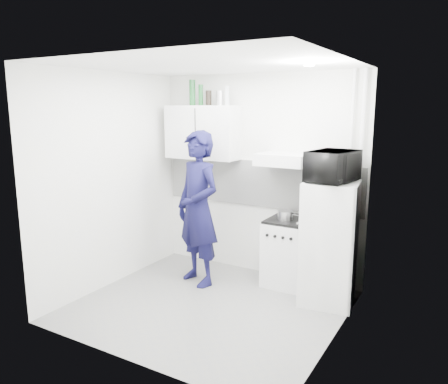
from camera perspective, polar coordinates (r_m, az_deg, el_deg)
The scene contains 22 objects.
floor at distance 5.03m, azimuth -2.04°, elevation -14.67°, with size 2.80×2.80×0.00m, color slate.
ceiling at distance 4.55m, azimuth -2.28°, elevation 16.31°, with size 2.80×2.80×0.00m, color white.
wall_back at distance 5.69m, azimuth 4.58°, elevation 2.12°, with size 2.80×2.80×0.00m, color silver.
wall_left at distance 5.48m, azimuth -14.63°, elevation 1.44°, with size 2.60×2.60×0.00m, color silver.
wall_right at distance 4.06m, azimuth 14.81°, elevation -1.90°, with size 2.60×2.60×0.00m, color silver.
person at distance 5.37m, azimuth -3.41°, elevation -2.18°, with size 0.70×0.46×1.91m, color black.
stove at distance 5.49m, azimuth 8.18°, elevation -7.97°, with size 0.50×0.50×0.81m, color silver.
fridge at distance 5.02m, azimuth 13.57°, elevation -6.50°, with size 0.58×0.58×1.39m, color white.
stove_top at distance 5.37m, azimuth 8.31°, elevation -3.74°, with size 0.48×0.48×0.03m, color black.
saucepan at distance 5.37m, azimuth 8.00°, elevation -2.98°, with size 0.18×0.18×0.10m, color silver.
microwave at distance 4.84m, azimuth 14.03°, elevation 3.29°, with size 0.41×0.61×0.34m, color black.
bottle_c at distance 5.93m, azimuth -4.16°, elevation 12.81°, with size 0.08×0.08×0.33m, color #144C1E.
bottle_d at distance 5.85m, azimuth -3.05°, elevation 12.54°, with size 0.06×0.06×0.27m, color #144C1E.
canister_a at distance 5.79m, azimuth -2.02°, elevation 12.17°, with size 0.08×0.08×0.19m, color black.
canister_b at distance 5.70m, azimuth -0.56°, elevation 12.16°, with size 0.10×0.10×0.18m, color silver.
bottle_e at distance 5.65m, azimuth 0.41°, elevation 12.47°, with size 0.06×0.06×0.24m, color #B2B7BC.
upper_cabinet at distance 5.85m, azimuth -2.79°, elevation 7.80°, with size 1.00×0.35×0.70m, color white.
range_hood at distance 5.25m, azimuth 7.88°, elevation 4.26°, with size 0.60×0.50×0.14m, color silver.
backsplash at distance 5.70m, azimuth 4.50°, elevation 1.10°, with size 2.74×0.03×0.60m, color white.
pipe_a at distance 5.20m, azimuth 17.22°, elevation 0.78°, with size 0.05×0.05×2.60m, color silver.
pipe_b at distance 5.22m, azimuth 15.94°, elevation 0.91°, with size 0.04×0.04×2.60m, color silver.
ceiling_spot_fixture at distance 4.29m, azimuth 11.08°, elevation 16.03°, with size 0.10×0.10×0.02m, color white.
Camera 1 is at (2.42, -3.83, 2.19)m, focal length 35.00 mm.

